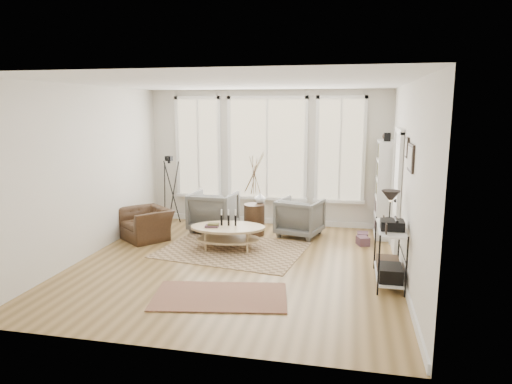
% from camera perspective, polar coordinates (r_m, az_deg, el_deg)
% --- Properties ---
extents(room, '(5.50, 5.54, 2.90)m').
position_cam_1_polar(room, '(7.26, -2.32, 1.77)').
color(room, olive).
rests_on(room, ground).
extents(bay_window, '(4.14, 0.12, 2.24)m').
position_cam_1_polar(bay_window, '(9.85, 1.39, 5.17)').
color(bay_window, '#D3C18B').
rests_on(bay_window, ground).
extents(door, '(0.09, 1.06, 2.22)m').
position_cam_1_polar(door, '(8.24, 17.17, 0.22)').
color(door, silver).
rests_on(door, ground).
extents(bookcase, '(0.31, 0.85, 2.06)m').
position_cam_1_polar(bookcase, '(9.31, 15.71, 0.41)').
color(bookcase, white).
rests_on(bookcase, ground).
extents(low_shelf, '(0.38, 1.08, 1.30)m').
position_cam_1_polar(low_shelf, '(6.96, 16.39, -6.78)').
color(low_shelf, white).
rests_on(low_shelf, ground).
extents(wall_art, '(0.04, 0.88, 0.44)m').
position_cam_1_polar(wall_art, '(6.74, 18.65, 4.41)').
color(wall_art, black).
rests_on(wall_art, ground).
extents(rug_main, '(2.72, 2.21, 0.01)m').
position_cam_1_polar(rug_main, '(8.28, -2.95, -7.22)').
color(rug_main, brown).
rests_on(rug_main, ground).
extents(rug_runner, '(1.94, 1.28, 0.01)m').
position_cam_1_polar(rug_runner, '(6.36, -4.52, -12.84)').
color(rug_runner, brown).
rests_on(rug_runner, ground).
extents(coffee_table, '(1.43, 1.01, 0.62)m').
position_cam_1_polar(coffee_table, '(8.26, -3.59, -4.93)').
color(coffee_table, tan).
rests_on(coffee_table, ground).
extents(armchair_left, '(0.92, 0.95, 0.82)m').
position_cam_1_polar(armchair_left, '(9.49, -5.32, -2.40)').
color(armchair_left, slate).
rests_on(armchair_left, ground).
extents(armchair_right, '(1.00, 1.01, 0.75)m').
position_cam_1_polar(armchair_right, '(9.13, 5.52, -3.15)').
color(armchair_right, slate).
rests_on(armchair_right, ground).
extents(side_table, '(0.41, 0.41, 1.74)m').
position_cam_1_polar(side_table, '(9.06, -0.23, -0.22)').
color(side_table, '#3B2617').
rests_on(side_table, ground).
extents(vase, '(0.26, 0.26, 0.22)m').
position_cam_1_polar(vase, '(9.20, 0.51, -0.72)').
color(vase, silver).
rests_on(vase, side_table).
extents(accent_chair, '(1.22, 1.20, 0.60)m').
position_cam_1_polar(accent_chair, '(9.14, -13.58, -3.89)').
color(accent_chair, '#3B2617').
rests_on(accent_chair, ground).
extents(tripod_camera, '(0.53, 0.53, 1.49)m').
position_cam_1_polar(tripod_camera, '(10.18, -10.69, -0.07)').
color(tripod_camera, black).
rests_on(tripod_camera, ground).
extents(book_stack_near, '(0.20, 0.25, 0.16)m').
position_cam_1_polar(book_stack_near, '(9.05, 13.17, -5.45)').
color(book_stack_near, brown).
rests_on(book_stack_near, ground).
extents(book_stack_far, '(0.27, 0.30, 0.16)m').
position_cam_1_polar(book_stack_far, '(8.78, 13.21, -5.97)').
color(book_stack_far, brown).
rests_on(book_stack_far, ground).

